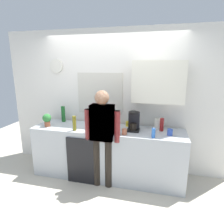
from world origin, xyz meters
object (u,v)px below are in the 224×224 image
coffee_maker (134,122)px  storage_canister (159,124)px  cup_blue_mug (170,132)px  bottle_red_vinegar (162,125)px  bottle_olive_oil (74,123)px  bottle_green_wine (63,114)px  person_guest (102,132)px  cup_terracotta_mug (124,132)px  bottle_amber_beer (90,125)px  potted_plant (47,119)px  cup_yellow_cup (128,124)px  dish_soap (153,133)px  bottle_dark_sauce (113,125)px  person_at_sink (102,132)px

coffee_maker → storage_canister: coffee_maker is taller
cup_blue_mug → bottle_red_vinegar: bearing=125.5°
bottle_red_vinegar → bottle_olive_oil: bearing=-167.2°
bottle_green_wine → person_guest: 1.08m
cup_terracotta_mug → cup_blue_mug: 0.71m
bottle_amber_beer → person_guest: size_ratio=0.14×
person_guest → potted_plant: bearing=-20.4°
cup_yellow_cup → dish_soap: dish_soap is taller
dish_soap → cup_terracotta_mug: bearing=177.2°
bottle_dark_sauce → cup_blue_mug: (0.93, -0.03, -0.04)m
coffee_maker → bottle_olive_oil: coffee_maker is taller
person_at_sink → person_guest: same height
cup_yellow_cup → storage_canister: bearing=0.7°
coffee_maker → person_at_sink: person_at_sink is taller
coffee_maker → bottle_olive_oil: (-0.96, -0.24, -0.02)m
dish_soap → person_guest: bearing=-175.1°
bottle_red_vinegar → coffee_maker: bearing=-169.8°
bottle_amber_beer → bottle_dark_sauce: 0.38m
cup_terracotta_mug → person_at_sink: bearing=-165.1°
bottle_amber_beer → dish_soap: bearing=-0.1°
dish_soap → person_at_sink: (-0.78, -0.07, -0.03)m
bottle_green_wine → potted_plant: (-0.14, -0.35, -0.02)m
bottle_green_wine → cup_yellow_cup: 1.26m
coffee_maker → person_guest: (-0.45, -0.32, -0.10)m
bottle_amber_beer → cup_yellow_cup: 0.71m
bottle_olive_oil → dish_soap: 1.29m
potted_plant → person_guest: 1.09m
bottle_red_vinegar → cup_yellow_cup: 0.60m
cup_yellow_cup → cup_blue_mug: 0.77m
bottle_red_vinegar → bottle_amber_beer: bearing=-163.5°
storage_canister → cup_yellow_cup: bearing=-179.3°
bottle_green_wine → bottle_dark_sauce: bearing=-13.7°
person_guest → bottle_olive_oil: bearing=-20.8°
bottle_amber_beer → bottle_green_wine: (-0.71, 0.45, 0.03)m
bottle_amber_beer → potted_plant: same height
bottle_dark_sauce → person_guest: size_ratio=0.11×
bottle_olive_oil → person_at_sink: person_at_sink is taller
cup_terracotta_mug → coffee_maker: bearing=64.2°
bottle_red_vinegar → cup_blue_mug: bottle_red_vinegar is taller
bottle_red_vinegar → person_guest: person_guest is taller
bottle_olive_oil → bottle_red_vinegar: bearing=12.8°
dish_soap → person_at_sink: 0.79m
storage_canister → person_at_sink: bearing=-148.2°
potted_plant → storage_canister: potted_plant is taller
bottle_green_wine → cup_terracotta_mug: 1.35m
dish_soap → bottle_olive_oil: bearing=179.3°
bottle_green_wine → cup_terracotta_mug: bearing=-18.5°
person_at_sink → person_guest: bearing=0.0°
person_at_sink → bottle_green_wine: bearing=150.7°
bottle_dark_sauce → cup_yellow_cup: bearing=50.6°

